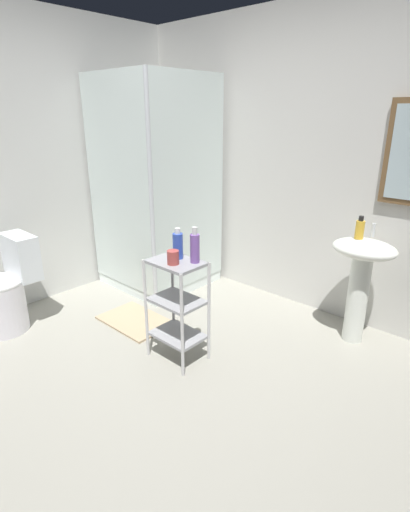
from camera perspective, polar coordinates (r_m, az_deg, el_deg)
name	(u,v)px	position (r m, az deg, el deg)	size (l,w,h in m)	color
ground_plane	(147,398)	(2.67, -8.35, -19.46)	(4.20, 4.20, 0.02)	#99978A
wall_back	(311,165)	(3.53, 14.92, 12.43)	(4.20, 0.14, 2.50)	silver
shower_stall	(158,242)	(3.96, -6.75, 2.01)	(0.92, 0.92, 2.00)	white
pedestal_sink	(361,270)	(3.14, 21.45, -1.89)	(0.46, 0.37, 0.81)	white
sink_faucet	(373,230)	(3.17, 22.89, 3.44)	(0.03, 0.03, 0.10)	silver
toilet	(6,292)	(3.57, -26.53, -4.69)	(0.37, 0.49, 0.76)	white
storage_cart	(177,302)	(2.77, -4.03, -6.64)	(0.38, 0.28, 0.74)	silver
hand_soap_bottle	(360,229)	(3.07, 21.26, 3.63)	(0.06, 0.06, 0.17)	gold
shampoo_bottle_blue	(178,245)	(2.67, -3.91, 1.56)	(0.07, 0.07, 0.21)	#304EB8
conditioner_bottle_purple	(195,247)	(2.59, -1.46, 1.25)	(0.06, 0.06, 0.24)	#7D53A8
rinse_cup	(173,257)	(2.59, -4.59, -0.19)	(0.08, 0.08, 0.09)	#B24742
bath_mat	(135,321)	(3.47, -9.93, -9.08)	(0.60, 0.40, 0.02)	tan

